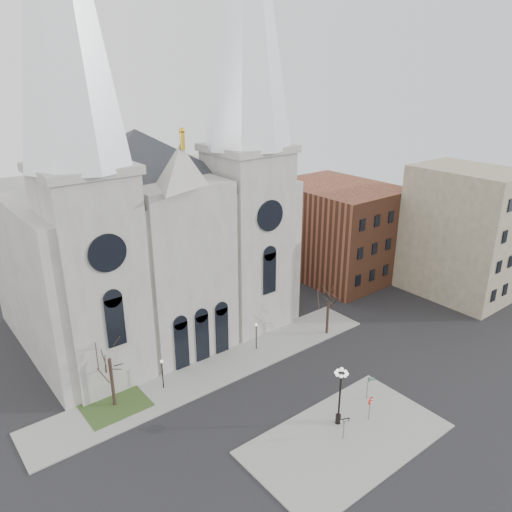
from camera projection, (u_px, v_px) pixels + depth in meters
ground at (283, 424)px, 45.66m from camera, size 160.00×160.00×0.00m
sidewalk_near at (346, 439)px, 43.72m from camera, size 18.00×10.00×0.14m
sidewalk_far at (216, 369)px, 53.69m from camera, size 40.00×6.00×0.14m
grass_patch at (115, 405)px, 48.04m from camera, size 6.00×5.00×0.18m
cathedral at (151, 182)px, 55.76m from camera, size 33.00×26.66×54.00m
bg_building_brick at (336, 230)px, 76.63m from camera, size 14.00×18.00×14.00m
bg_building_tan at (462, 233)px, 68.84m from camera, size 10.00×14.00×18.00m
tree_left at (109, 356)px, 46.07m from camera, size 3.20×3.20×7.50m
tree_right at (328, 301)px, 59.34m from camera, size 3.20×3.20×6.00m
ped_lamp_left at (162, 369)px, 49.76m from camera, size 0.32×0.32×3.26m
ped_lamp_right at (256, 332)px, 56.72m from camera, size 0.32×0.32×3.26m
stop_sign at (370, 403)px, 45.35m from camera, size 0.90×0.30×2.58m
globe_lamp at (340, 389)px, 44.24m from camera, size 1.39×1.39×5.93m
one_way_sign at (344, 424)px, 43.21m from camera, size 0.92×0.34×2.18m
street_name_sign at (368, 386)px, 48.49m from camera, size 0.72×0.33×2.40m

